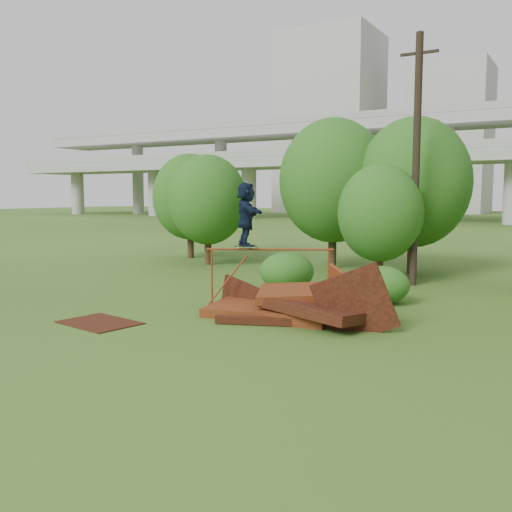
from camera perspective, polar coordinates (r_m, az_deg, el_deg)
The scene contains 16 objects.
ground at distance 15.36m, azimuth -1.20°, elevation -6.79°, with size 240.00×240.00×0.00m, color #2D5116.
scrap_pile at distance 15.94m, azimuth 3.92°, elevation -4.99°, with size 5.93×3.44×2.26m.
grind_rail at distance 16.98m, azimuth 1.39°, elevation -0.74°, with size 3.37×1.84×1.86m.
skateboard at distance 16.95m, azimuth -0.99°, elevation 0.97°, with size 0.67×0.47×0.07m.
skater at distance 16.90m, azimuth -0.99°, elevation 4.20°, with size 1.75×0.56×1.89m, color black.
flat_plate at distance 16.00m, azimuth -15.39°, elevation -6.44°, with size 2.07×1.48×0.03m, color #38170C.
tree_0 at distance 28.12m, azimuth -4.86°, elevation 5.61°, with size 3.84×3.84×5.41m.
tree_1 at distance 26.92m, azimuth 7.73°, elevation 7.46°, with size 5.02×5.02×6.99m.
tree_2 at distance 22.60m, azimuth 12.30°, elevation 4.21°, with size 3.29×3.29×4.64m.
tree_3 at distance 25.76m, azimuth 15.49°, elevation 7.09°, with size 4.90×4.90×6.79m.
tree_6 at distance 31.34m, azimuth -6.61°, elevation 5.88°, with size 4.06×4.06×5.67m.
shrub_left at distance 20.66m, azimuth 3.09°, elevation -1.52°, with size 1.99×1.84×1.38m, color #255215.
shrub_right at distance 18.51m, azimuth 12.56°, elevation -2.84°, with size 1.69×1.55×1.20m, color #255215.
utility_pole at distance 22.43m, azimuth 15.73°, elevation 9.28°, with size 1.40×0.28×9.37m.
building_left at distance 117.94m, azimuth 7.45°, elevation 12.91°, with size 18.00×16.00×35.00m, color #9E9E99.
building_right at distance 117.68m, azimuth 18.90°, elevation 10.94°, with size 14.00×14.00×28.00m, color #9E9E99.
Camera 1 is at (7.84, -12.76, 3.43)m, focal length 40.00 mm.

